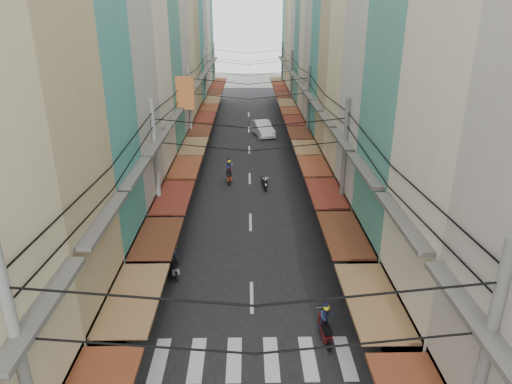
{
  "coord_description": "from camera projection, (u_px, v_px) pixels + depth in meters",
  "views": [
    {
      "loc": [
        -0.13,
        -19.63,
        12.17
      ],
      "look_at": [
        0.32,
        4.59,
        2.59
      ],
      "focal_mm": 32.0,
      "sensor_mm": 36.0,
      "label": 1
    }
  ],
  "objects": [
    {
      "name": "road",
      "position": [
        249.0,
        156.0,
        41.33
      ],
      "size": [
        10.0,
        80.0,
        0.02
      ],
      "primitive_type": "cube",
      "color": "black",
      "rests_on": "ground"
    },
    {
      "name": "market_umbrella",
      "position": [
        464.0,
        325.0,
        15.54
      ],
      "size": [
        2.41,
        2.41,
        2.54
      ],
      "color": "#B2B2B7",
      "rests_on": "ground"
    },
    {
      "name": "bicycle",
      "position": [
        395.0,
        264.0,
        23.65
      ],
      "size": [
        1.71,
        0.97,
        1.11
      ],
      "primitive_type": "imported",
      "rotation": [
        0.0,
        0.0,
        1.33
      ],
      "color": "black",
      "rests_on": "ground"
    },
    {
      "name": "moving_scooters",
      "position": [
        236.0,
        225.0,
        26.65
      ],
      "size": [
        7.2,
        20.05,
        1.88
      ],
      "color": "black",
      "rests_on": "ground"
    },
    {
      "name": "white_car",
      "position": [
        262.0,
        135.0,
        48.32
      ],
      "size": [
        5.73,
        3.34,
        1.9
      ],
      "primitive_type": "imported",
      "rotation": [
        0.0,
        0.0,
        0.24
      ],
      "color": "silver",
      "rests_on": "ground"
    },
    {
      "name": "traffic_sign",
      "position": [
        402.0,
        316.0,
        16.46
      ],
      "size": [
        0.1,
        0.59,
        2.69
      ],
      "color": "gray",
      "rests_on": "ground"
    },
    {
      "name": "pedestrians",
      "position": [
        179.0,
        219.0,
        26.36
      ],
      "size": [
        12.41,
        23.14,
        2.19
      ],
      "color": "black",
      "rests_on": "ground"
    },
    {
      "name": "ground",
      "position": [
        251.0,
        274.0,
        22.73
      ],
      "size": [
        160.0,
        160.0,
        0.0
      ],
      "primitive_type": "plane",
      "color": "slate",
      "rests_on": "ground"
    },
    {
      "name": "sidewalk_right",
      "position": [
        321.0,
        155.0,
        41.43
      ],
      "size": [
        3.0,
        80.0,
        0.06
      ],
      "primitive_type": "cube",
      "color": "gray",
      "rests_on": "ground"
    },
    {
      "name": "building_row_left",
      "position": [
        144.0,
        46.0,
        34.4
      ],
      "size": [
        7.8,
        67.67,
        23.7
      ],
      "color": "beige",
      "rests_on": "ground"
    },
    {
      "name": "building_row_right",
      "position": [
        353.0,
        51.0,
        34.7
      ],
      "size": [
        7.8,
        68.98,
        22.59
      ],
      "color": "teal",
      "rests_on": "ground"
    },
    {
      "name": "utility_poles",
      "position": [
        249.0,
        92.0,
        34.27
      ],
      "size": [
        10.2,
        66.13,
        8.2
      ],
      "color": "gray",
      "rests_on": "ground"
    },
    {
      "name": "sidewalk_left",
      "position": [
        178.0,
        156.0,
        41.21
      ],
      "size": [
        3.0,
        80.0,
        0.06
      ],
      "primitive_type": "cube",
      "color": "gray",
      "rests_on": "ground"
    },
    {
      "name": "crosswalk",
      "position": [
        253.0,
        359.0,
        17.15
      ],
      "size": [
        7.55,
        2.4,
        0.01
      ],
      "color": "silver",
      "rests_on": "ground"
    },
    {
      "name": "parked_scooters",
      "position": [
        351.0,
        307.0,
        19.44
      ],
      "size": [
        12.88,
        12.26,
        1.0
      ],
      "color": "black",
      "rests_on": "ground"
    }
  ]
}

